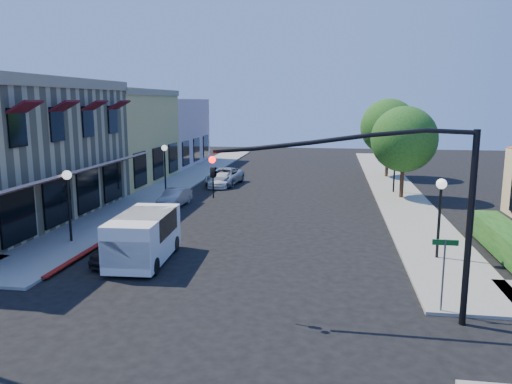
# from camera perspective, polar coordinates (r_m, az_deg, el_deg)

# --- Properties ---
(ground) EXTENTS (120.00, 120.00, 0.00)m
(ground) POSITION_cam_1_polar(r_m,az_deg,el_deg) (15.79, -6.63, -15.21)
(ground) COLOR black
(ground) RESTS_ON ground
(sidewalk_left) EXTENTS (3.50, 50.00, 0.12)m
(sidewalk_left) POSITION_cam_1_polar(r_m,az_deg,el_deg) (43.16, -8.45, 1.26)
(sidewalk_left) COLOR gray
(sidewalk_left) RESTS_ON ground
(sidewalk_right) EXTENTS (3.50, 50.00, 0.12)m
(sidewalk_right) POSITION_cam_1_polar(r_m,az_deg,el_deg) (41.56, 15.29, 0.66)
(sidewalk_right) COLOR gray
(sidewalk_right) RESTS_ON ground
(curb_red_strip) EXTENTS (0.25, 10.00, 0.06)m
(curb_red_strip) POSITION_cam_1_polar(r_m,az_deg,el_deg) (25.18, -17.12, -5.78)
(curb_red_strip) COLOR maroon
(curb_red_strip) RESTS_ON ground
(yellow_stucco_building) EXTENTS (10.00, 12.00, 7.60)m
(yellow_stucco_building) POSITION_cam_1_polar(r_m,az_deg,el_deg) (44.29, -17.39, 6.01)
(yellow_stucco_building) COLOR tan
(yellow_stucco_building) RESTS_ON ground
(pink_stucco_building) EXTENTS (10.00, 12.00, 7.00)m
(pink_stucco_building) POSITION_cam_1_polar(r_m,az_deg,el_deg) (55.33, -11.93, 6.72)
(pink_stucco_building) COLOR #CCA29A
(pink_stucco_building) RESTS_ON ground
(hedge) EXTENTS (1.40, 8.00, 1.10)m
(hedge) POSITION_cam_1_polar(r_m,az_deg,el_deg) (24.97, 26.74, -6.58)
(hedge) COLOR #154413
(hedge) RESTS_ON ground
(street_tree_a) EXTENTS (4.56, 4.56, 6.48)m
(street_tree_a) POSITION_cam_1_polar(r_m,az_deg,el_deg) (36.15, 16.56, 5.80)
(street_tree_a) COLOR #2E2112
(street_tree_a) RESTS_ON ground
(street_tree_b) EXTENTS (4.94, 4.94, 7.02)m
(street_tree_b) POSITION_cam_1_polar(r_m,az_deg,el_deg) (46.04, 14.92, 7.21)
(street_tree_b) COLOR #2E2112
(street_tree_b) RESTS_ON ground
(signal_mast_arm) EXTENTS (8.01, 0.39, 6.00)m
(signal_mast_arm) POSITION_cam_1_polar(r_m,az_deg,el_deg) (15.58, 15.85, -0.06)
(signal_mast_arm) COLOR black
(signal_mast_arm) RESTS_ON ground
(street_name_sign) EXTENTS (0.80, 0.06, 2.50)m
(street_name_sign) POSITION_cam_1_polar(r_m,az_deg,el_deg) (17.11, 20.68, -7.68)
(street_name_sign) COLOR #595B5E
(street_name_sign) RESTS_ON ground
(lamppost_left_near) EXTENTS (0.44, 0.44, 3.57)m
(lamppost_left_near) POSITION_cam_1_polar(r_m,az_deg,el_deg) (25.32, -20.72, 0.45)
(lamppost_left_near) COLOR black
(lamppost_left_near) RESTS_ON ground
(lamppost_left_far) EXTENTS (0.44, 0.44, 3.57)m
(lamppost_left_far) POSITION_cam_1_polar(r_m,az_deg,el_deg) (38.02, -10.41, 4.05)
(lamppost_left_far) COLOR black
(lamppost_left_far) RESTS_ON ground
(lamppost_right_near) EXTENTS (0.44, 0.44, 3.57)m
(lamppost_right_near) POSITION_cam_1_polar(r_m,az_deg,el_deg) (22.58, 20.35, -0.66)
(lamppost_right_near) COLOR black
(lamppost_right_near) RESTS_ON ground
(lamppost_right_far) EXTENTS (0.44, 0.44, 3.57)m
(lamppost_right_far) POSITION_cam_1_polar(r_m,az_deg,el_deg) (38.22, 15.61, 3.88)
(lamppost_right_far) COLOR black
(lamppost_right_far) RESTS_ON ground
(white_van) EXTENTS (2.29, 4.79, 2.07)m
(white_van) POSITION_cam_1_polar(r_m,az_deg,el_deg) (21.80, -12.75, -4.78)
(white_van) COLOR white
(white_van) RESTS_ON ground
(parked_car_a) EXTENTS (2.04, 4.18, 1.37)m
(parked_car_a) POSITION_cam_1_polar(r_m,az_deg,el_deg) (22.39, -14.56, -5.82)
(parked_car_a) COLOR black
(parked_car_a) RESTS_ON ground
(parked_car_b) EXTENTS (1.47, 3.56, 1.15)m
(parked_car_b) POSITION_cam_1_polar(r_m,az_deg,el_deg) (32.98, -9.28, -0.66)
(parked_car_b) COLOR gray
(parked_car_b) RESTS_ON ground
(parked_car_c) EXTENTS (1.76, 3.83, 1.08)m
(parked_car_c) POSITION_cam_1_polar(r_m,az_deg,el_deg) (40.17, -3.91, 1.38)
(parked_car_c) COLOR white
(parked_car_c) RESTS_ON ground
(parked_car_d) EXTENTS (2.70, 5.07, 1.36)m
(parked_car_d) POSITION_cam_1_polar(r_m,az_deg,el_deg) (41.11, -3.61, 1.78)
(parked_car_d) COLOR #A8AAAD
(parked_car_d) RESTS_ON ground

